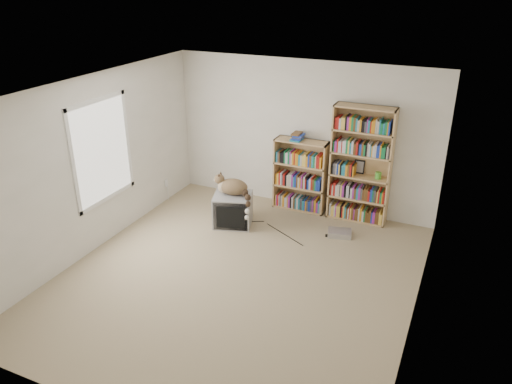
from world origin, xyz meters
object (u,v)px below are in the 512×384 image
at_px(crt_tv, 233,209).
at_px(dvd_player, 340,233).
at_px(bookcase_short, 301,178).
at_px(bookcase_tall, 361,168).
at_px(cat, 235,190).

relative_size(crt_tv, dvd_player, 2.01).
bearing_deg(dvd_player, bookcase_short, 128.64).
bearing_deg(bookcase_tall, crt_tv, -150.47).
bearing_deg(crt_tv, bookcase_tall, 11.72).
relative_size(crt_tv, bookcase_short, 0.59).
height_order(bookcase_tall, bookcase_short, bookcase_tall).
xyz_separation_m(cat, bookcase_short, (0.73, 1.01, -0.05)).
relative_size(bookcase_tall, dvd_player, 5.28).
bearing_deg(dvd_player, bookcase_tall, 68.17).
bearing_deg(bookcase_tall, bookcase_short, 179.96).
xyz_separation_m(bookcase_tall, bookcase_short, (-0.99, 0.00, -0.34)).
xyz_separation_m(crt_tv, cat, (0.05, -0.01, 0.35)).
bearing_deg(bookcase_short, bookcase_tall, -0.04).
distance_m(bookcase_short, dvd_player, 1.24).
xyz_separation_m(bookcase_short, dvd_player, (0.90, -0.69, -0.51)).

